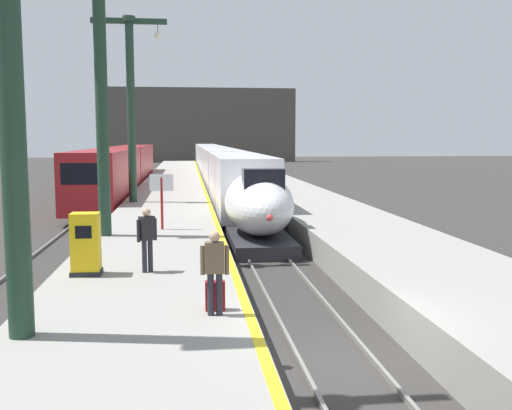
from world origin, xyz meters
The scene contains 18 objects.
ground_plane centered at (0.00, 0.00, 0.00)m, with size 260.00×260.00×0.00m, color #33302D.
platform_left centered at (-4.05, 24.75, 0.53)m, with size 4.80×110.00×1.05m, color gray.
platform_right centered at (4.05, 24.75, 0.53)m, with size 4.80×110.00×1.05m, color gray.
platform_left_safety_stripe centered at (-1.77, 24.75, 1.05)m, with size 0.20×107.80×0.01m, color yellow.
rail_main_left centered at (-0.75, 27.50, 0.06)m, with size 0.08×110.00×0.12m, color slate.
rail_main_right centered at (0.75, 27.50, 0.06)m, with size 0.08×110.00×0.12m, color slate.
rail_secondary_left centered at (-8.85, 27.50, 0.06)m, with size 0.08×110.00×0.12m, color slate.
rail_secondary_right centered at (-7.35, 27.50, 0.06)m, with size 0.08×110.00×0.12m, color slate.
highspeed_train_main centered at (0.00, 46.60, 1.97)m, with size 2.92×75.38×3.60m.
regional_train_adjacent centered at (-8.10, 37.25, 2.13)m, with size 2.85×36.60×3.80m.
station_column_mid centered at (-5.90, 10.26, 6.68)m, with size 4.00×0.68×9.37m.
station_column_far centered at (-5.90, 21.51, 6.96)m, with size 4.00×0.68×9.92m.
passenger_near_edge centered at (-2.44, 0.23, 2.04)m, with size 0.57×0.24×1.69m.
passenger_mid_platform centered at (-4.01, 4.21, 2.04)m, with size 0.50×0.38×1.69m.
rolling_suitcase centered at (-2.42, 0.57, 1.35)m, with size 0.40×0.22×0.98m.
ticket_machine_yellow centered at (-5.55, 4.07, 1.79)m, with size 0.76×0.62×1.60m.
departure_info_board centered at (-3.92, 11.45, 2.56)m, with size 0.90×0.10×2.12m.
terminus_back_wall centered at (0.00, 102.00, 7.00)m, with size 36.00×2.00×14.00m, color #4C4742.
Camera 1 is at (-2.97, -11.06, 4.54)m, focal length 41.11 mm.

